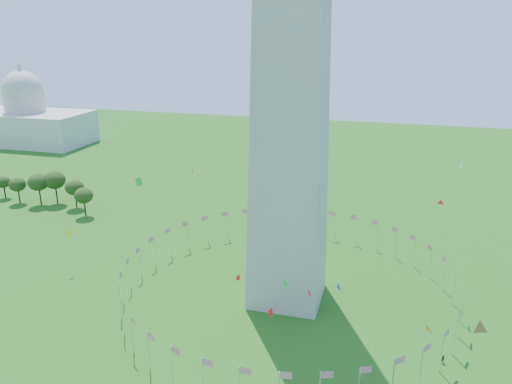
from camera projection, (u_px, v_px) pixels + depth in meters
flag_ring at (287, 281)px, 122.93m from camera, size 80.24×80.24×9.00m
capitol_building at (24, 103)px, 281.59m from camera, size 70.00×35.00×46.00m
kites_aloft at (342, 286)px, 87.01m from camera, size 125.51×71.69×38.60m
tree_line_west at (37, 191)px, 186.60m from camera, size 55.30×16.04×12.43m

